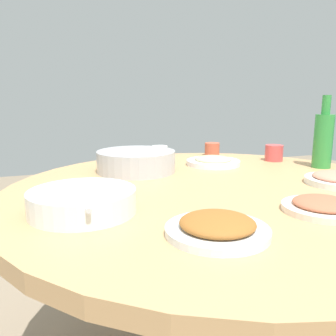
# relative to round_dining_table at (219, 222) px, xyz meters

# --- Properties ---
(round_dining_table) EXTENTS (1.38, 1.38, 0.76)m
(round_dining_table) POSITION_rel_round_dining_table_xyz_m (0.00, 0.00, 0.00)
(round_dining_table) COLOR #99999E
(round_dining_table) RESTS_ON ground
(rice_bowl) EXTENTS (0.30, 0.30, 0.09)m
(rice_bowl) POSITION_rel_round_dining_table_xyz_m (-0.32, -0.19, 0.16)
(rice_bowl) COLOR #B2B5BA
(rice_bowl) RESTS_ON round_dining_table
(soup_bowl) EXTENTS (0.29, 0.27, 0.06)m
(soup_bowl) POSITION_rel_round_dining_table_xyz_m (0.11, -0.45, 0.15)
(soup_bowl) COLOR white
(soup_bowl) RESTS_ON round_dining_table
(dish_noodles) EXTENTS (0.23, 0.23, 0.04)m
(dish_noodles) POSITION_rel_round_dining_table_xyz_m (-0.34, 0.15, 0.13)
(dish_noodles) COLOR white
(dish_noodles) RESTS_ON round_dining_table
(dish_stirfry) EXTENTS (0.22, 0.22, 0.04)m
(dish_stirfry) POSITION_rel_round_dining_table_xyz_m (0.35, -0.20, 0.14)
(dish_stirfry) COLOR silver
(dish_stirfry) RESTS_ON round_dining_table
(dish_tofu_braise) EXTENTS (0.20, 0.20, 0.04)m
(dish_tofu_braise) POSITION_rel_round_dining_table_xyz_m (0.31, 0.13, 0.13)
(dish_tofu_braise) COLOR silver
(dish_tofu_braise) RESTS_ON round_dining_table
(green_bottle) EXTENTS (0.07, 0.07, 0.29)m
(green_bottle) POSITION_rel_round_dining_table_xyz_m (-0.14, 0.54, 0.24)
(green_bottle) COLOR #318D3B
(green_bottle) RESTS_ON round_dining_table
(tea_cup_near) EXTENTS (0.07, 0.07, 0.06)m
(tea_cup_near) POSITION_rel_round_dining_table_xyz_m (-0.55, 0.25, 0.15)
(tea_cup_near) COLOR #BC543B
(tea_cup_near) RESTS_ON round_dining_table
(tea_cup_far) EXTENTS (0.08, 0.08, 0.07)m
(tea_cup_far) POSITION_rel_round_dining_table_xyz_m (-0.34, 0.45, 0.15)
(tea_cup_far) COLOR #D04849
(tea_cup_far) RESTS_ON round_dining_table
(tea_cup_side) EXTENTS (0.08, 0.08, 0.05)m
(tea_cup_side) POSITION_rel_round_dining_table_xyz_m (-0.61, -0.00, 0.14)
(tea_cup_side) COLOR white
(tea_cup_side) RESTS_ON round_dining_table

